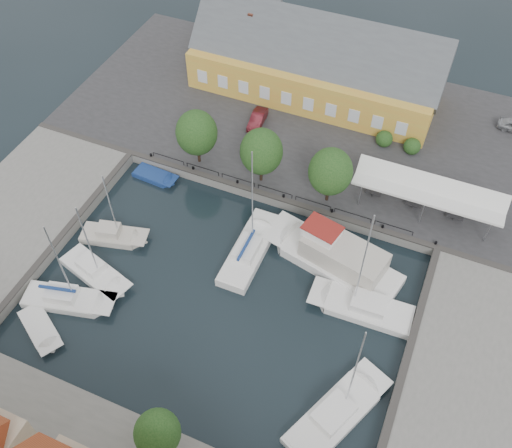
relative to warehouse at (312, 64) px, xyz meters
The scene contains 18 objects.
ground 28.82m from the warehouse, 84.77° to the right, with size 140.00×140.00×0.00m, color black.
north_quay 7.13m from the warehouse, 64.14° to the right, with size 56.00×26.00×1.00m, color #2D2D30.
west_quay 36.24m from the warehouse, 122.58° to the right, with size 12.00×24.00×1.00m, color slate.
east_quay 39.27m from the warehouse, 50.98° to the right, with size 12.00×24.00×1.00m, color slate.
quay_edge_fittings 23.99m from the warehouse, 83.67° to the right, with size 56.00×24.72×0.40m.
warehouse is the anchor object (origin of this frame).
tent_canopy 21.63m from the warehouse, 39.86° to the right, with size 14.00×4.00×2.83m.
quay_trees 16.37m from the warehouse, 87.91° to the right, with size 18.20×4.20×6.30m.
car_red 9.42m from the warehouse, 110.66° to the right, with size 1.37×3.94×1.30m, color #501219.
center_sailboat 25.43m from the warehouse, 83.23° to the right, with size 2.85×9.35×12.71m.
trawler 25.54m from the warehouse, 64.95° to the right, with size 13.83×6.84×5.00m.
east_boat_a 30.44m from the warehouse, 61.51° to the right, with size 9.13×3.32×12.62m.
east_boat_c 39.58m from the warehouse, 67.43° to the right, with size 6.53×9.84×12.05m.
west_boat_b 30.06m from the warehouse, 108.93° to the right, with size 6.69×3.68×9.07m.
west_boat_c 33.85m from the warehouse, 105.34° to the right, with size 7.71×4.32×10.19m.
west_boat_d 37.27m from the warehouse, 104.78° to the right, with size 8.42×4.29×10.96m.
launch_sw 40.49m from the warehouse, 104.25° to the right, with size 5.52×4.36×0.98m.
launch_nw 22.36m from the warehouse, 117.42° to the right, with size 4.91×2.20×0.88m.
Camera 1 is at (13.56, -25.74, 42.23)m, focal length 40.00 mm.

